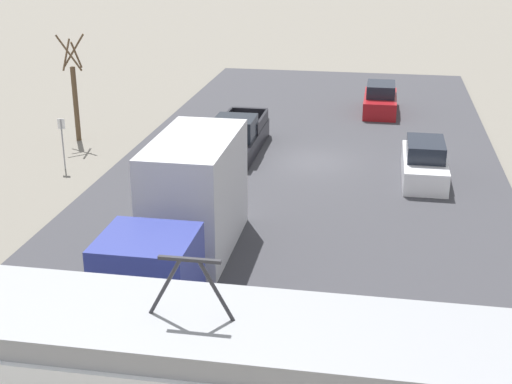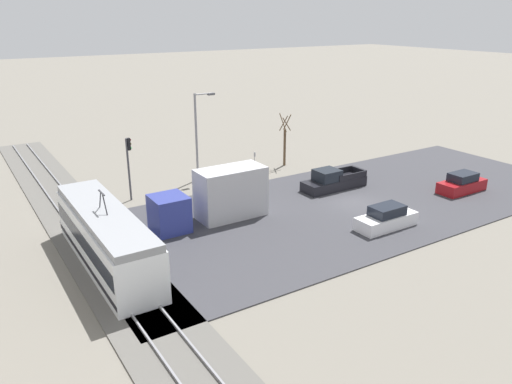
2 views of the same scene
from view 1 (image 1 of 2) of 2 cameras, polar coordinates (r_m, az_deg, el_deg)
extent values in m
plane|color=slate|center=(31.43, 4.28, 2.37)|extent=(320.00, 320.00, 0.00)
cube|color=#38383D|center=(31.42, 4.28, 2.44)|extent=(16.46, 40.63, 0.08)
cube|color=gray|center=(12.77, -5.15, -10.69)|extent=(12.08, 2.54, 0.42)
cylinder|color=#2D2D33|center=(12.29, -3.22, -7.88)|extent=(0.66, 0.07, 1.15)
cylinder|color=#2D2D33|center=(12.51, -7.27, -7.49)|extent=(0.66, 0.07, 1.15)
cube|color=#2D2D33|center=(12.14, -5.35, -5.40)|extent=(1.10, 0.08, 0.06)
cube|color=navy|center=(18.49, -8.57, -7.04)|extent=(2.38, 2.32, 2.48)
cube|color=#B2B2B7|center=(22.42, -4.86, -0.15)|extent=(2.38, 4.93, 3.64)
cube|color=#196B38|center=(22.62, -7.83, 0.91)|extent=(0.02, 2.46, 0.91)
cube|color=black|center=(32.60, -1.41, 4.03)|extent=(1.93, 5.75, 0.85)
cube|color=black|center=(31.60, -1.71, 5.15)|extent=(1.77, 1.96, 0.92)
cube|color=black|center=(33.74, -2.49, 5.77)|extent=(0.12, 2.88, 0.49)
cube|color=black|center=(33.41, 0.49, 5.64)|extent=(0.12, 2.88, 0.49)
cube|color=black|center=(35.04, -0.52, 6.36)|extent=(1.77, 0.23, 0.49)
cube|color=red|center=(35.37, -1.70, 5.79)|extent=(0.14, 0.04, 0.18)
cube|color=silver|center=(29.80, 13.29, 1.92)|extent=(1.71, 4.55, 0.92)
cube|color=black|center=(29.57, 13.42, 3.37)|extent=(1.47, 2.37, 0.67)
cube|color=maroon|center=(40.13, 9.89, 6.97)|extent=(1.75, 4.37, 0.92)
cube|color=black|center=(39.95, 9.96, 8.09)|extent=(1.50, 2.27, 0.68)
cylinder|color=brown|center=(35.24, -14.22, 6.83)|extent=(0.24, 0.24, 3.57)
cylinder|color=brown|center=(34.88, -14.94, 10.57)|extent=(0.09, 0.99, 1.37)
cylinder|color=brown|center=(34.53, -14.75, 10.70)|extent=(1.20, 0.09, 1.66)
cylinder|color=brown|center=(34.68, -14.18, 10.58)|extent=(0.09, 0.99, 1.37)
cylinder|color=brown|center=(34.98, -14.41, 10.86)|extent=(1.20, 0.09, 1.66)
cylinder|color=gray|center=(31.25, -15.19, 3.70)|extent=(0.06, 0.06, 2.21)
cube|color=white|center=(31.04, -15.32, 5.28)|extent=(0.32, 0.02, 0.44)
cube|color=red|center=(31.05, -15.31, 5.28)|extent=(0.31, 0.01, 0.10)
camera|label=2|loc=(24.49, 94.55, 8.64)|focal=35.00mm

